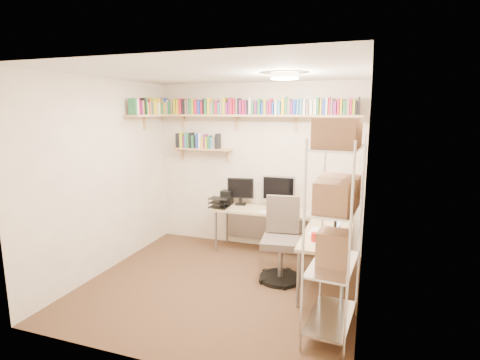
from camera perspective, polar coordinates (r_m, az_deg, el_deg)
name	(u,v)px	position (r m, az deg, el deg)	size (l,w,h in m)	color
ground	(220,285)	(4.73, -3.05, -15.73)	(3.20, 3.20, 0.00)	#472C1E
room_shell	(219,159)	(4.28, -3.19, 3.21)	(3.24, 3.04, 2.52)	#F4E3C7
wall_shelves	(225,115)	(5.61, -2.30, 9.86)	(3.12, 1.09, 0.80)	tan
corner_desk	(278,215)	(5.25, 5.82, -5.35)	(2.06, 1.74, 1.16)	beige
office_chair	(281,245)	(4.76, 6.29, -9.87)	(0.55, 0.55, 1.04)	black
wire_rack	(336,193)	(3.46, 14.45, -2.00)	(0.47, 0.84, 2.04)	silver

